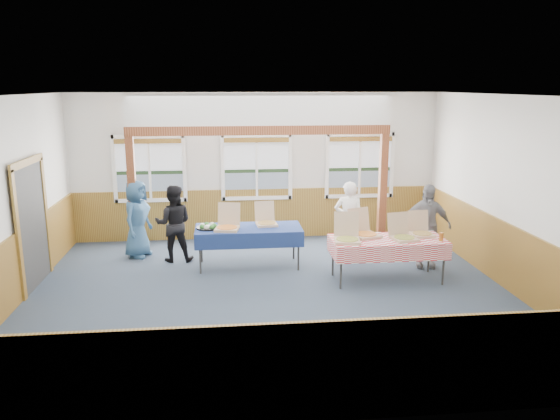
# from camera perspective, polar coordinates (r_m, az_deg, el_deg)

# --- Properties ---
(floor) EXTENTS (8.00, 8.00, 0.00)m
(floor) POSITION_cam_1_polar(r_m,az_deg,el_deg) (9.04, -0.95, -8.83)
(floor) COLOR #2A3345
(floor) RESTS_ON ground
(ceiling) EXTENTS (8.00, 8.00, 0.00)m
(ceiling) POSITION_cam_1_polar(r_m,az_deg,el_deg) (8.39, -1.04, 11.90)
(ceiling) COLOR white
(ceiling) RESTS_ON wall_back
(wall_back) EXTENTS (8.00, 0.00, 8.00)m
(wall_back) POSITION_cam_1_polar(r_m,az_deg,el_deg) (12.01, -2.47, 4.55)
(wall_back) COLOR silver
(wall_back) RESTS_ON floor
(wall_front) EXTENTS (8.00, 0.00, 8.00)m
(wall_front) POSITION_cam_1_polar(r_m,az_deg,el_deg) (5.22, 2.43, -6.71)
(wall_front) COLOR silver
(wall_front) RESTS_ON floor
(wall_left) EXTENTS (0.00, 8.00, 8.00)m
(wall_left) POSITION_cam_1_polar(r_m,az_deg,el_deg) (9.14, -26.83, 0.48)
(wall_left) COLOR silver
(wall_left) RESTS_ON floor
(wall_right) EXTENTS (0.00, 8.00, 8.00)m
(wall_right) POSITION_cam_1_polar(r_m,az_deg,el_deg) (9.76, 23.10, 1.56)
(wall_right) COLOR silver
(wall_right) RESTS_ON floor
(wainscot_back) EXTENTS (7.98, 0.05, 1.10)m
(wainscot_back) POSITION_cam_1_polar(r_m,az_deg,el_deg) (12.18, -2.41, -0.36)
(wainscot_back) COLOR brown
(wainscot_back) RESTS_ON floor
(wainscot_front) EXTENTS (7.98, 0.05, 1.10)m
(wainscot_front) POSITION_cam_1_polar(r_m,az_deg,el_deg) (5.68, 2.28, -16.65)
(wainscot_front) COLOR brown
(wainscot_front) RESTS_ON floor
(wainscot_left) EXTENTS (0.05, 6.98, 1.10)m
(wainscot_left) POSITION_cam_1_polar(r_m,az_deg,el_deg) (9.39, -26.03, -5.78)
(wainscot_left) COLOR brown
(wainscot_left) RESTS_ON floor
(wainscot_right) EXTENTS (0.05, 6.98, 1.10)m
(wainscot_right) POSITION_cam_1_polar(r_m,az_deg,el_deg) (9.99, 22.45, -4.35)
(wainscot_right) COLOR brown
(wainscot_right) RESTS_ON floor
(cased_opening) EXTENTS (0.06, 1.30, 2.10)m
(cased_opening) POSITION_cam_1_polar(r_m,az_deg,el_deg) (10.07, -24.54, -1.46)
(cased_opening) COLOR #313131
(cased_opening) RESTS_ON wall_left
(window_left) EXTENTS (1.56, 0.10, 1.46)m
(window_left) POSITION_cam_1_polar(r_m,az_deg,el_deg) (12.03, -13.49, 4.60)
(window_left) COLOR white
(window_left) RESTS_ON wall_back
(window_mid) EXTENTS (1.56, 0.10, 1.46)m
(window_mid) POSITION_cam_1_polar(r_m,az_deg,el_deg) (11.95, -2.46, 4.89)
(window_mid) COLOR white
(window_mid) RESTS_ON wall_back
(window_right) EXTENTS (1.56, 0.10, 1.46)m
(window_right) POSITION_cam_1_polar(r_m,az_deg,el_deg) (12.31, 8.33, 5.01)
(window_right) COLOR white
(window_right) RESTS_ON wall_back
(post_left) EXTENTS (0.15, 0.15, 2.40)m
(post_left) POSITION_cam_1_polar(r_m,az_deg,el_deg) (11.02, -15.14, 1.23)
(post_left) COLOR #5F2B15
(post_left) RESTS_ON floor
(post_right) EXTENTS (0.15, 0.15, 2.40)m
(post_right) POSITION_cam_1_polar(r_m,az_deg,el_deg) (11.34, 10.66, 1.79)
(post_right) COLOR #5F2B15
(post_right) RESTS_ON floor
(cross_beam) EXTENTS (5.15, 0.18, 0.18)m
(cross_beam) POSITION_cam_1_polar(r_m,az_deg,el_deg) (10.72, -2.11, 8.33)
(cross_beam) COLOR #5F2B15
(cross_beam) RESTS_ON post_left
(table_left) EXTENTS (2.15, 1.55, 0.76)m
(table_left) POSITION_cam_1_polar(r_m,az_deg,el_deg) (10.21, -3.31, -2.11)
(table_left) COLOR #313131
(table_left) RESTS_ON floor
(table_right) EXTENTS (2.00, 0.96, 0.76)m
(table_right) POSITION_cam_1_polar(r_m,az_deg,el_deg) (9.64, 11.19, -3.26)
(table_right) COLOR #313131
(table_right) RESTS_ON floor
(pizza_box_a) EXTENTS (0.50, 0.57, 0.45)m
(pizza_box_a) POSITION_cam_1_polar(r_m,az_deg,el_deg) (10.06, -5.52, -1.66)
(pizza_box_a) COLOR tan
(pizza_box_a) RESTS_ON table_left
(pizza_box_b) EXTENTS (0.42, 0.50, 0.41)m
(pizza_box_b) POSITION_cam_1_polar(r_m,az_deg,el_deg) (10.35, -1.44, -1.20)
(pizza_box_b) COLOR tan
(pizza_box_b) RESTS_ON table_left
(pizza_box_c) EXTENTS (0.49, 0.57, 0.46)m
(pizza_box_c) POSITION_cam_1_polar(r_m,az_deg,el_deg) (9.33, 7.02, -2.87)
(pizza_box_c) COLOR tan
(pizza_box_c) RESTS_ON table_right
(pizza_box_d) EXTENTS (0.56, 0.62, 0.46)m
(pizza_box_d) POSITION_cam_1_polar(r_m,az_deg,el_deg) (9.69, 8.84, -2.33)
(pizza_box_d) COLOR tan
(pizza_box_d) RESTS_ON table_right
(pizza_box_e) EXTENTS (0.48, 0.55, 0.43)m
(pizza_box_e) POSITION_cam_1_polar(r_m,az_deg,el_deg) (9.61, 12.74, -2.64)
(pizza_box_e) COLOR tan
(pizza_box_e) RESTS_ON table_right
(pizza_box_f) EXTENTS (0.38, 0.46, 0.41)m
(pizza_box_f) POSITION_cam_1_polar(r_m,az_deg,el_deg) (9.95, 14.56, -2.22)
(pizza_box_f) COLOR tan
(pizza_box_f) RESTS_ON table_right
(veggie_tray) EXTENTS (0.43, 0.43, 0.10)m
(veggie_tray) POSITION_cam_1_polar(r_m,az_deg,el_deg) (10.18, -7.53, -1.75)
(veggie_tray) COLOR black
(veggie_tray) RESTS_ON table_left
(drink_glass) EXTENTS (0.07, 0.07, 0.15)m
(drink_glass) POSITION_cam_1_polar(r_m,az_deg,el_deg) (9.66, 16.49, -2.71)
(drink_glass) COLOR #A0591A
(drink_glass) RESTS_ON table_right
(woman_white) EXTENTS (0.65, 0.53, 1.55)m
(woman_white) POSITION_cam_1_polar(r_m,az_deg,el_deg) (10.68, 7.19, -1.11)
(woman_white) COLOR white
(woman_white) RESTS_ON floor
(woman_black) EXTENTS (0.74, 0.58, 1.49)m
(woman_black) POSITION_cam_1_polar(r_m,az_deg,el_deg) (10.70, -11.05, -1.39)
(woman_black) COLOR black
(woman_black) RESTS_ON floor
(man_blue) EXTENTS (0.73, 0.88, 1.55)m
(man_blue) POSITION_cam_1_polar(r_m,az_deg,el_deg) (11.13, -14.71, -0.88)
(man_blue) COLOR #33597F
(man_blue) RESTS_ON floor
(person_grey) EXTENTS (0.97, 0.50, 1.58)m
(person_grey) POSITION_cam_1_polar(r_m,az_deg,el_deg) (10.51, 15.01, -1.62)
(person_grey) COLOR gray
(person_grey) RESTS_ON floor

